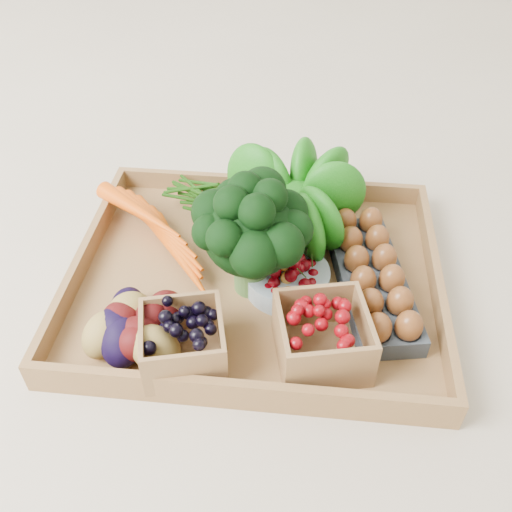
# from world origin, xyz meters

# --- Properties ---
(ground) EXTENTS (4.00, 4.00, 0.00)m
(ground) POSITION_xyz_m (0.00, 0.00, 0.00)
(ground) COLOR beige
(ground) RESTS_ON ground
(tray) EXTENTS (0.55, 0.45, 0.01)m
(tray) POSITION_xyz_m (0.00, 0.00, 0.01)
(tray) COLOR olive
(tray) RESTS_ON ground
(carrots) EXTENTS (0.20, 0.14, 0.05)m
(carrots) POSITION_xyz_m (-0.15, 0.05, 0.04)
(carrots) COLOR #ED5409
(carrots) RESTS_ON tray
(lettuce) EXTENTS (0.16, 0.16, 0.16)m
(lettuce) POSITION_xyz_m (0.05, 0.12, 0.09)
(lettuce) COLOR #105A0E
(lettuce) RESTS_ON tray
(broccoli) EXTENTS (0.17, 0.17, 0.14)m
(broccoli) POSITION_xyz_m (-0.00, -0.02, 0.08)
(broccoli) COLOR black
(broccoli) RESTS_ON tray
(cherry_bowl) EXTENTS (0.13, 0.13, 0.03)m
(cherry_bowl) POSITION_xyz_m (0.05, -0.01, 0.03)
(cherry_bowl) COLOR #8C9EA5
(cherry_bowl) RESTS_ON tray
(egg_carton) EXTENTS (0.14, 0.28, 0.03)m
(egg_carton) POSITION_xyz_m (0.17, -0.01, 0.03)
(egg_carton) COLOR #393F48
(egg_carton) RESTS_ON tray
(potatoes) EXTENTS (0.15, 0.15, 0.09)m
(potatoes) POSITION_xyz_m (-0.15, -0.14, 0.06)
(potatoes) COLOR #390909
(potatoes) RESTS_ON tray
(punnet_blackberry) EXTENTS (0.13, 0.13, 0.07)m
(punnet_blackberry) POSITION_xyz_m (-0.08, -0.16, 0.05)
(punnet_blackberry) COLOR black
(punnet_blackberry) RESTS_ON tray
(punnet_raspberry) EXTENTS (0.14, 0.14, 0.08)m
(punnet_raspberry) POSITION_xyz_m (0.10, -0.14, 0.05)
(punnet_raspberry) COLOR #71050A
(punnet_raspberry) RESTS_ON tray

